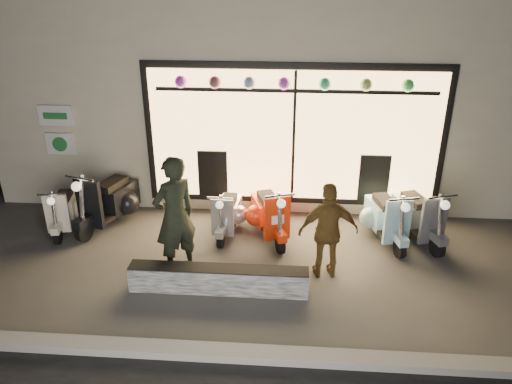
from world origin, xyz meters
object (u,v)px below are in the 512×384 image
at_px(graffiti_barrier, 219,279).
at_px(scooter_red, 269,212).
at_px(scooter_silver, 228,212).
at_px(woman, 328,231).
at_px(man, 175,216).

height_order(graffiti_barrier, scooter_red, scooter_red).
height_order(scooter_silver, scooter_red, scooter_red).
bearing_deg(woman, scooter_silver, -46.12).
distance_m(graffiti_barrier, scooter_red, 1.93).
xyz_separation_m(scooter_silver, scooter_red, (0.73, -0.05, 0.05)).
bearing_deg(scooter_silver, scooter_red, 0.82).
bearing_deg(graffiti_barrier, scooter_silver, 92.80).
relative_size(graffiti_barrier, scooter_red, 1.89).
height_order(graffiti_barrier, man, man).
relative_size(scooter_red, woman, 0.90).
relative_size(graffiti_barrier, woman, 1.70).
relative_size(scooter_red, man, 0.73).
xyz_separation_m(scooter_silver, woman, (1.69, -1.32, 0.42)).
distance_m(scooter_silver, woman, 2.18).
bearing_deg(scooter_red, man, -154.60).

